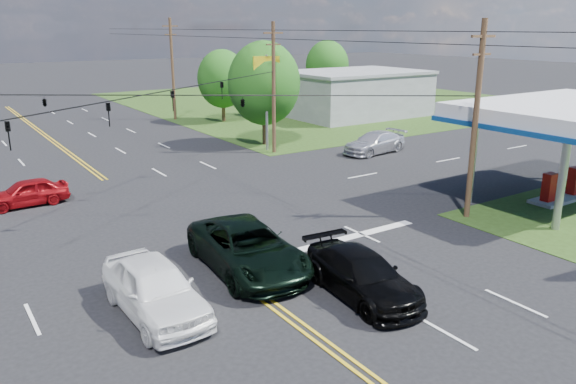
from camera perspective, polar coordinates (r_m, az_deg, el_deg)
ground at (r=29.13m, az=-13.71°, el=-2.28°), size 280.00×280.00×0.00m
grass_ne at (r=73.53m, az=3.59°, el=9.27°), size 46.00×48.00×0.03m
stop_bar at (r=24.71m, az=3.95°, el=-5.24°), size 10.00×0.50×0.02m
retail_ne at (r=60.86m, az=6.72°, el=9.79°), size 14.00×10.00×4.40m
gas_canopy at (r=33.12m, az=26.91°, el=7.04°), size 12.20×8.20×5.35m
pole_se at (r=28.27m, az=18.52°, el=7.06°), size 1.60×0.28×9.50m
pole_ne at (r=41.72m, az=-1.47°, el=10.65°), size 1.60×0.28×9.50m
pole_right_far at (r=58.61m, az=-11.65°, el=12.24°), size 1.60×0.28×10.00m
span_wire_signals at (r=27.85m, az=-14.54°, el=9.50°), size 26.00×18.00×1.13m
power_lines at (r=25.80m, az=-13.43°, el=14.87°), size 26.04×100.00×0.64m
tree_right_a at (r=44.79m, az=-2.45°, el=10.97°), size 5.70×5.70×8.18m
tree_right_b at (r=56.50m, az=-6.67°, el=11.34°), size 4.94×4.94×7.09m
tree_far_r at (r=70.92m, az=3.99°, el=12.69°), size 5.32×5.32×7.63m
pickup_dkgreen at (r=21.80m, az=-4.11°, el=-5.70°), size 3.57×6.77×1.81m
suv_black at (r=19.99m, az=7.52°, el=-8.33°), size 2.68×5.54×1.55m
pickup_white at (r=19.05m, az=-13.39°, el=-9.48°), size 2.30×5.46×1.85m
sedan_red at (r=32.66m, az=-25.02°, el=-0.05°), size 4.23×1.82×1.42m
sedan_far at (r=42.66m, az=8.78°, el=4.98°), size 5.65×2.86×1.57m
polesign_ne at (r=42.51m, az=-2.21°, el=11.47°), size 1.95×0.86×7.16m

